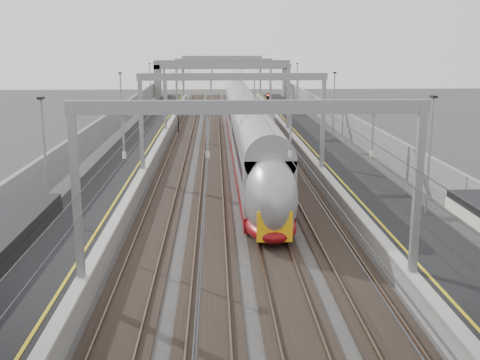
{
  "coord_description": "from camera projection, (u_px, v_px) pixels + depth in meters",
  "views": [
    {
      "loc": [
        -1.22,
        0.57,
        9.58
      ],
      "look_at": [
        0.0,
        29.81,
        2.9
      ],
      "focal_mm": 45.0,
      "sensor_mm": 36.0,
      "label": 1
    }
  ],
  "objects": [
    {
      "name": "platform_left",
      "position": [
        125.0,
        167.0,
        45.02
      ],
      "size": [
        4.0,
        120.0,
        1.0
      ],
      "primitive_type": "cube",
      "color": "black",
      "rests_on": "ground"
    },
    {
      "name": "platform_right",
      "position": [
        337.0,
        166.0,
        45.68
      ],
      "size": [
        4.0,
        120.0,
        1.0
      ],
      "primitive_type": "cube",
      "color": "black",
      "rests_on": "ground"
    },
    {
      "name": "tracks",
      "position": [
        232.0,
        172.0,
        45.45
      ],
      "size": [
        11.4,
        140.0,
        0.2
      ],
      "color": "black",
      "rests_on": "ground"
    },
    {
      "name": "overhead_line",
      "position": [
        229.0,
        85.0,
        50.54
      ],
      "size": [
        13.0,
        140.0,
        6.6
      ],
      "color": "gray",
      "rests_on": "platform_left"
    },
    {
      "name": "overbridge",
      "position": [
        222.0,
        70.0,
        97.86
      ],
      "size": [
        22.0,
        2.2,
        6.9
      ],
      "color": "slate",
      "rests_on": "ground"
    },
    {
      "name": "wall_left",
      "position": [
        81.0,
        153.0,
        44.65
      ],
      "size": [
        0.3,
        120.0,
        3.2
      ],
      "primitive_type": "cube",
      "color": "slate",
      "rests_on": "ground"
    },
    {
      "name": "wall_right",
      "position": [
        379.0,
        151.0,
        45.56
      ],
      "size": [
        0.3,
        120.0,
        3.2
      ],
      "primitive_type": "cube",
      "color": "slate",
      "rests_on": "ground"
    },
    {
      "name": "train",
      "position": [
        248.0,
        137.0,
        49.44
      ],
      "size": [
        2.64,
        48.09,
        4.18
      ],
      "color": "maroon",
      "rests_on": "ground"
    },
    {
      "name": "signal_green",
      "position": [
        178.0,
        111.0,
        64.89
      ],
      "size": [
        0.32,
        0.32,
        3.48
      ],
      "color": "black",
      "rests_on": "ground"
    },
    {
      "name": "signal_red_near",
      "position": [
        252.0,
        105.0,
        70.85
      ],
      "size": [
        0.32,
        0.32,
        3.48
      ],
      "color": "black",
      "rests_on": "ground"
    },
    {
      "name": "signal_red_far",
      "position": [
        268.0,
        102.0,
        75.18
      ],
      "size": [
        0.32,
        0.32,
        3.48
      ],
      "color": "black",
      "rests_on": "ground"
    }
  ]
}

